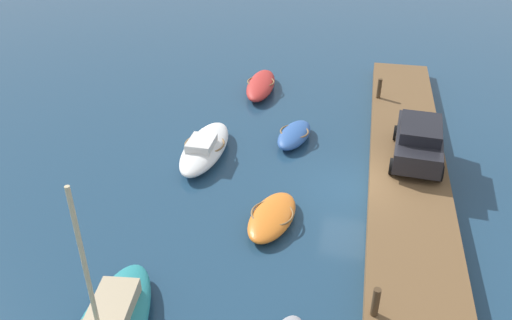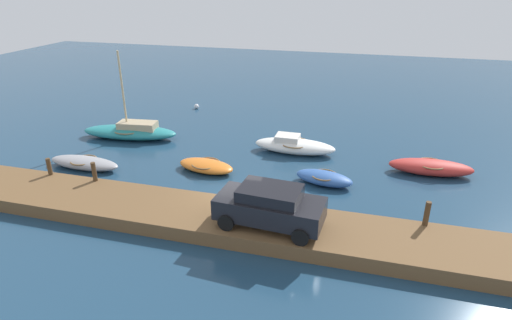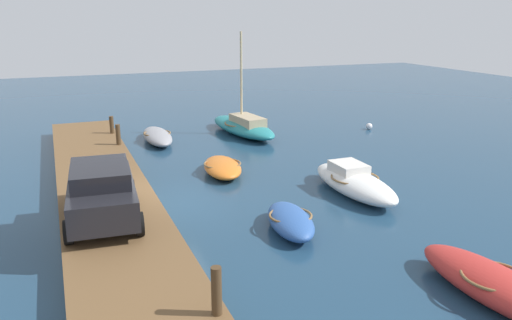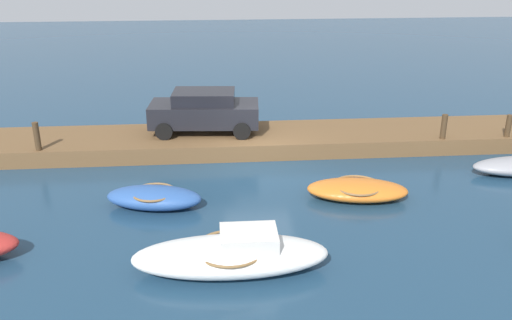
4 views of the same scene
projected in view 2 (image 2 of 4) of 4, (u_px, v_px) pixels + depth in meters
ground_plane at (241, 204)px, 18.90m from camera, size 84.00×84.00×0.00m
dock_platform at (226, 220)px, 17.06m from camera, size 25.61×3.01×0.61m
rowboat_grey at (84, 163)px, 22.30m from camera, size 4.11×1.43×0.60m
rowboat_red at (431, 167)px, 21.61m from camera, size 4.24×1.58×0.76m
rowboat_orange at (206, 166)px, 21.99m from camera, size 3.28×1.92×0.56m
sailboat_teal at (131, 131)px, 26.35m from camera, size 6.23×2.64×5.46m
dinghy_blue at (324, 178)px, 20.58m from camera, size 3.04×1.77×0.64m
motorboat_white at (294, 145)px, 24.23m from camera, size 4.71×1.76×1.04m
mooring_post_west at (49, 167)px, 20.13m from camera, size 0.21×0.21×0.85m
mooring_post_mid_west at (94, 172)px, 19.52m from camera, size 0.21×0.21×0.92m
mooring_post_mid_east at (427, 214)px, 15.99m from camera, size 0.21×0.21×1.02m
parked_car at (270, 206)px, 15.88m from camera, size 4.22×2.26×1.61m
marker_buoy at (197, 106)px, 32.36m from camera, size 0.37×0.37×0.37m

